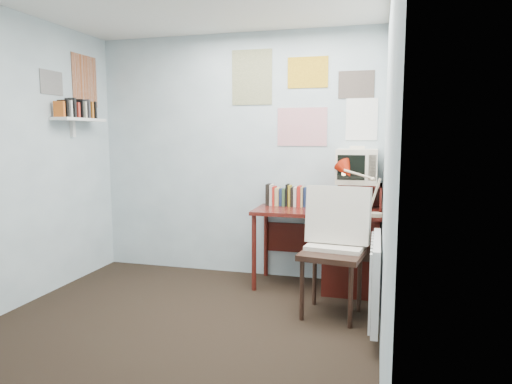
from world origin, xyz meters
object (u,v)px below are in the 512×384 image
at_px(desk, 345,248).
at_px(tv_riser, 360,197).
at_px(crt_tv, 357,165).
at_px(wall_shelf, 79,120).
at_px(desk_chair, 332,255).
at_px(radiator, 376,279).
at_px(desk_lamp, 376,192).

distance_m(desk, tv_riser, 0.51).
distance_m(desk, crt_tv, 0.80).
relative_size(crt_tv, wall_shelf, 0.61).
bearing_deg(tv_riser, crt_tv, 152.65).
distance_m(desk_chair, radiator, 0.44).
relative_size(desk_chair, wall_shelf, 1.65).
bearing_deg(desk_lamp, tv_riser, 94.50).
xyz_separation_m(desk_chair, wall_shelf, (-2.51, 0.29, 1.11)).
height_order(desk_lamp, crt_tv, crt_tv).
xyz_separation_m(desk, desk_chair, (-0.06, -0.67, 0.11)).
bearing_deg(tv_riser, wall_shelf, -169.68).
xyz_separation_m(desk, tv_riser, (0.12, 0.11, 0.48)).
xyz_separation_m(desk, crt_tv, (0.08, 0.13, 0.78)).
distance_m(desk_chair, desk_lamp, 0.73).
height_order(desk_lamp, radiator, desk_lamp).
distance_m(desk_chair, wall_shelf, 2.76).
xyz_separation_m(desk_chair, desk_lamp, (0.33, 0.45, 0.47)).
bearing_deg(crt_tv, radiator, -79.50).
xyz_separation_m(tv_riser, wall_shelf, (-2.69, -0.49, 0.74)).
xyz_separation_m(desk_chair, tv_riser, (0.18, 0.78, 0.37)).
height_order(desk, crt_tv, crt_tv).
distance_m(tv_riser, wall_shelf, 2.83).
relative_size(radiator, wall_shelf, 1.29).
bearing_deg(radiator, crt_tv, 101.14).
xyz_separation_m(desk_chair, crt_tv, (0.14, 0.80, 0.68)).
height_order(desk, tv_riser, tv_riser).
relative_size(desk_chair, crt_tv, 2.71).
bearing_deg(crt_tv, desk, -122.13).
bearing_deg(desk_lamp, radiator, -108.33).
distance_m(desk, desk_chair, 0.68).
relative_size(desk_lamp, tv_riser, 1.09).
bearing_deg(desk_lamp, desk_chair, -146.01).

